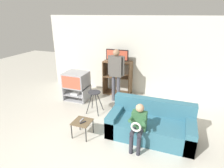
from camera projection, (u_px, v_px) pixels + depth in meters
wall_back at (135, 56)px, 6.28m from camera, size 6.40×0.06×2.60m
tv_stand at (77, 93)px, 6.13m from camera, size 0.76×0.59×0.45m
television_main at (76, 80)px, 5.96m from camera, size 0.72×0.63×0.46m
media_shelf at (118, 77)px, 6.43m from camera, size 0.95×0.47×1.16m
television_flat at (117, 56)px, 6.13m from camera, size 0.76×0.20×0.40m
folding_stool at (94, 96)px, 5.20m from camera, size 0.40×0.39×0.63m
snack_table at (82, 123)px, 4.24m from camera, size 0.41×0.41×0.38m
remote_control_black at (83, 122)px, 4.17m from camera, size 0.10×0.14×0.02m
remote_control_white at (82, 120)px, 4.26m from camera, size 0.04×0.14×0.02m
couch at (151, 125)px, 4.27m from camera, size 1.89×0.90×0.79m
person_standing_adult at (116, 71)px, 5.72m from camera, size 0.53×0.20×1.67m
person_seated_child at (138, 124)px, 3.77m from camera, size 0.33×0.43×0.98m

